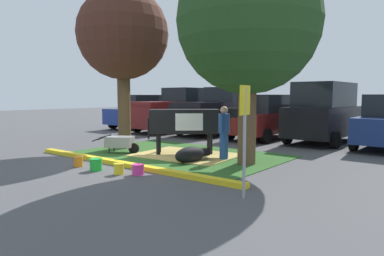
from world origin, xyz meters
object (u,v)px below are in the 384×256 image
at_px(person_handler, 224,131).
at_px(parking_sign, 245,119).
at_px(suv_black, 325,112).
at_px(pickup_truck_black, 218,112).
at_px(cow_holstein, 187,122).
at_px(bucket_yellow, 119,168).
at_px(sedan_blue, 141,112).
at_px(shade_tree_left, 123,35).
at_px(bucket_pink, 138,169).
at_px(pickup_truck_maroon, 174,111).
at_px(bucket_green, 96,164).
at_px(calf_lying, 191,155).
at_px(hatchback_white, 264,117).
at_px(shade_tree_right, 248,23).
at_px(wheelbarrow, 120,142).
at_px(bucket_orange, 78,161).

bearing_deg(person_handler, parking_sign, -51.08).
bearing_deg(suv_black, parking_sign, -80.70).
bearing_deg(pickup_truck_black, cow_holstein, -64.59).
relative_size(bucket_yellow, sedan_blue, 0.06).
distance_m(shade_tree_left, bucket_pink, 6.19).
bearing_deg(pickup_truck_maroon, bucket_green, -59.73).
distance_m(calf_lying, pickup_truck_black, 8.13).
height_order(bucket_pink, hatchback_white, hatchback_white).
bearing_deg(hatchback_white, cow_holstein, -90.11).
distance_m(shade_tree_right, parking_sign, 4.23).
bearing_deg(shade_tree_right, cow_holstein, 172.98).
relative_size(bucket_green, bucket_yellow, 1.22).
height_order(hatchback_white, suv_black, suv_black).
relative_size(cow_holstein, sedan_blue, 0.58).
xyz_separation_m(cow_holstein, wheelbarrow, (-1.93, -1.27, -0.72)).
distance_m(person_handler, bucket_orange, 4.33).
distance_m(shade_tree_right, pickup_truck_black, 8.71).
bearing_deg(wheelbarrow, cow_holstein, 33.34).
distance_m(person_handler, pickup_truck_maroon, 9.24).
xyz_separation_m(bucket_orange, bucket_green, (0.82, -0.02, 0.02)).
distance_m(bucket_orange, bucket_yellow, 1.64).
distance_m(wheelbarrow, bucket_orange, 2.42).
bearing_deg(parking_sign, bucket_pink, 177.85).
bearing_deg(bucket_orange, wheelbarrow, 111.20).
bearing_deg(sedan_blue, person_handler, -30.80).
distance_m(pickup_truck_black, suv_black, 5.44).
bearing_deg(cow_holstein, shade_tree_left, -171.93).
distance_m(shade_tree_right, sedan_blue, 12.69).
bearing_deg(parking_sign, suv_black, 99.30).
height_order(calf_lying, parking_sign, parking_sign).
height_order(shade_tree_left, shade_tree_right, shade_tree_right).
distance_m(parking_sign, bucket_orange, 5.36).
bearing_deg(wheelbarrow, suv_black, 57.88).
bearing_deg(bucket_yellow, cow_holstein, 99.55).
xyz_separation_m(wheelbarrow, pickup_truck_black, (-0.91, 7.26, 0.73)).
bearing_deg(pickup_truck_maroon, hatchback_white, -1.25).
bearing_deg(shade_tree_left, cow_holstein, 8.07).
bearing_deg(shade_tree_right, sedan_blue, 150.73).
xyz_separation_m(shade_tree_left, bucket_green, (2.51, -3.15, -4.03)).
bearing_deg(calf_lying, pickup_truck_black, 118.68).
distance_m(sedan_blue, pickup_truck_maroon, 2.71).
bearing_deg(bucket_yellow, hatchback_white, 93.63).
bearing_deg(bucket_green, person_handler, 61.67).
bearing_deg(suv_black, wheelbarrow, -122.12).
relative_size(bucket_yellow, suv_black, 0.06).
xyz_separation_m(pickup_truck_black, hatchback_white, (2.85, -0.46, -0.13)).
relative_size(parking_sign, pickup_truck_black, 0.40).
distance_m(cow_holstein, pickup_truck_maroon, 7.96).
bearing_deg(bucket_green, parking_sign, 3.05).
relative_size(person_handler, sedan_blue, 0.37).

